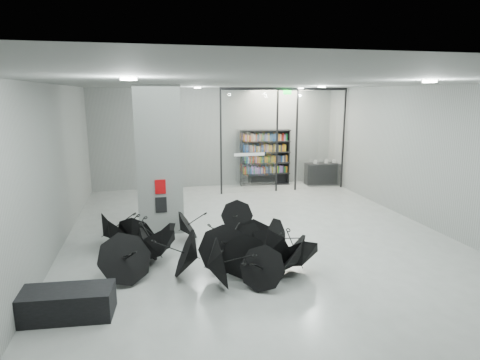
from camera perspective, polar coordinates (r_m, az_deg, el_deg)
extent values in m
plane|color=gray|center=(10.25, 3.59, -9.34)|extent=(14.00, 14.00, 0.00)
cube|color=gray|center=(9.54, 3.92, 13.63)|extent=(10.00, 14.00, 0.02)
cube|color=slate|center=(16.45, -3.36, 6.04)|extent=(10.00, 0.02, 4.00)
cube|color=slate|center=(9.55, -26.33, 0.31)|extent=(0.02, 14.00, 4.00)
cube|color=slate|center=(12.12, 27.04, 2.52)|extent=(0.02, 14.00, 4.00)
cube|color=slate|center=(11.26, -11.57, 2.97)|extent=(1.20, 1.20, 4.00)
cube|color=#A50A07|center=(10.78, -11.32, -0.95)|extent=(0.28, 0.04, 0.38)
cube|color=black|center=(10.90, -11.21, -3.51)|extent=(0.30, 0.03, 0.42)
cube|color=#0CE533|center=(15.32, 6.78, 12.35)|extent=(0.30, 0.06, 0.15)
cube|color=silver|center=(15.20, 1.35, 5.55)|extent=(2.20, 0.02, 3.95)
cube|color=silver|center=(16.17, 11.40, 5.72)|extent=(2.00, 0.02, 3.95)
cube|color=black|center=(14.97, -2.75, 5.44)|extent=(0.06, 0.06, 4.00)
cube|color=black|center=(15.51, 5.31, 5.64)|extent=(0.06, 0.06, 4.00)
cube|color=black|center=(15.78, 8.08, 5.68)|extent=(0.06, 0.06, 4.00)
cube|color=black|center=(16.61, 14.56, 5.73)|extent=(0.06, 0.06, 4.00)
cube|color=black|center=(15.51, 6.53, 12.83)|extent=(5.00, 0.08, 0.10)
cube|color=black|center=(7.73, -23.64, -15.86)|extent=(1.63, 0.81, 0.51)
cube|color=black|center=(17.19, 11.87, 0.86)|extent=(1.56, 0.72, 0.91)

